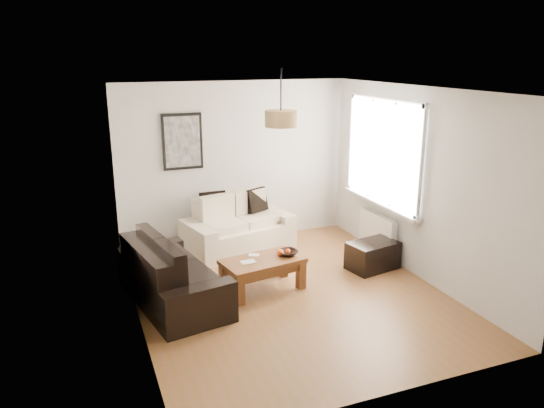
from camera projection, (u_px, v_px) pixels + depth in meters
name	position (u px, v px, depth m)	size (l,w,h in m)	color
floor	(289.00, 293.00, 6.75)	(4.50, 4.50, 0.00)	brown
ceiling	(291.00, 89.00, 6.03)	(3.80, 4.50, 0.00)	white
wall_back	(235.00, 163.00, 8.40)	(3.80, 0.04, 2.60)	silver
wall_front	(394.00, 263.00, 4.38)	(3.80, 0.04, 2.60)	silver
wall_left	(131.00, 214.00, 5.73)	(0.04, 4.50, 2.60)	silver
wall_right	(418.00, 184.00, 7.05)	(0.04, 4.50, 2.60)	silver
window_bay	(384.00, 152.00, 7.67)	(0.14, 1.90, 1.60)	white
radiator	(377.00, 230.00, 7.99)	(0.10, 0.90, 0.52)	white
poster	(182.00, 142.00, 7.97)	(0.62, 0.04, 0.87)	black
pendant_shade	(281.00, 119.00, 6.40)	(0.40, 0.40, 0.20)	tan
loveseat_cream	(238.00, 224.00, 8.19)	(1.66, 0.90, 0.82)	#BEAF99
sofa_leather	(173.00, 272.00, 6.44)	(1.80, 0.88, 0.78)	black
coffee_table	(263.00, 274.00, 6.81)	(1.05, 0.57, 0.43)	brown
ottoman	(373.00, 255.00, 7.48)	(0.70, 0.45, 0.40)	black
cushion_left	(213.00, 204.00, 8.16)	(0.40, 0.12, 0.40)	black
cushion_right	(256.00, 200.00, 8.42)	(0.38, 0.12, 0.38)	black
fruit_bowl	(288.00, 253.00, 6.88)	(0.26, 0.26, 0.06)	black
orange_a	(280.00, 253.00, 6.86)	(0.09, 0.09, 0.09)	#FE5715
orange_b	(288.00, 251.00, 6.91)	(0.07, 0.07, 0.07)	#FE5615
orange_c	(279.00, 251.00, 6.92)	(0.06, 0.06, 0.06)	orange
papers	(248.00, 262.00, 6.65)	(0.19, 0.13, 0.01)	silver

